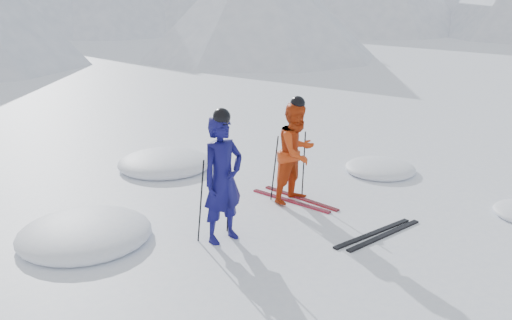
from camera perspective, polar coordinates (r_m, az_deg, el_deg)
ground at (r=9.61m, az=10.11°, el=-5.27°), size 160.00×160.00×0.00m
skier_blue at (r=8.06m, az=-3.51°, el=-2.07°), size 0.76×0.55×1.95m
skier_red at (r=9.65m, az=4.29°, el=0.78°), size 1.01×0.86×1.82m
pole_blue_left at (r=8.16m, az=-5.83°, el=-4.33°), size 0.13×0.09×1.30m
pole_blue_right at (r=8.50m, az=-2.92°, el=-3.36°), size 0.13×0.08×1.30m
pole_red_left at (r=9.75m, az=1.96°, el=-0.87°), size 0.12×0.10×1.21m
pole_red_right at (r=10.03m, az=5.04°, el=-0.40°), size 0.12×0.09×1.21m
ski_worn_left at (r=9.87m, az=3.63°, el=-4.31°), size 0.51×1.67×0.03m
ski_worn_right at (r=10.01m, az=4.71°, el=-4.02°), size 0.40×1.69×0.03m
ski_loose_a at (r=8.77m, az=12.19°, el=-7.56°), size 1.70×0.18×0.03m
ski_loose_b at (r=8.75m, az=13.37°, el=-7.71°), size 1.70×0.24×0.03m
snow_lumps at (r=10.27m, az=-6.02°, el=-3.59°), size 8.07×7.56×0.45m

